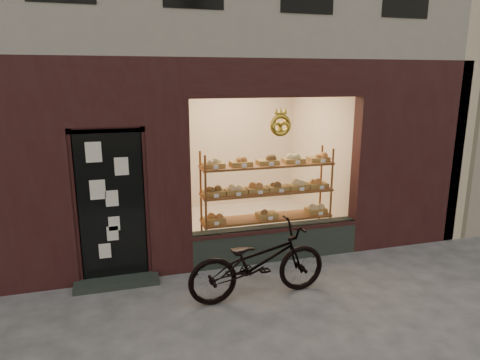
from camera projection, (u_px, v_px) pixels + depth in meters
name	position (u px, v px, depth m)	size (l,w,h in m)	color
ground	(305.00, 339.00, 4.76)	(90.00, 90.00, 0.00)	#494949
display_shelf	(267.00, 198.00, 7.05)	(2.20, 0.45, 1.70)	brown
bicycle	(258.00, 262.00, 5.58)	(0.65, 1.88, 0.99)	black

